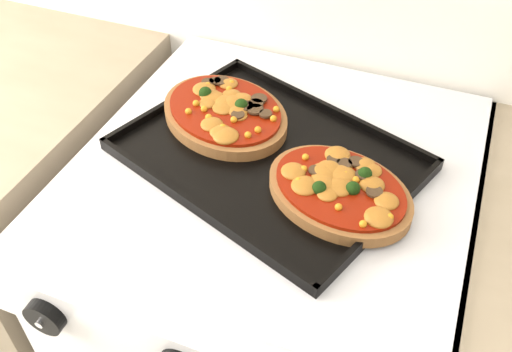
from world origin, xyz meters
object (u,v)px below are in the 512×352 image
at_px(baking_tray, 268,154).
at_px(stove, 271,326).
at_px(pizza_left, 225,112).
at_px(pizza_right, 339,189).

bearing_deg(baking_tray, stove, 21.36).
distance_m(pizza_left, pizza_right, 0.24).
bearing_deg(baking_tray, pizza_right, -1.38).
height_order(stove, pizza_left, pizza_left).
xyz_separation_m(stove, pizza_right, (0.11, -0.05, 0.48)).
bearing_deg(pizza_left, baking_tray, -29.88).
height_order(baking_tray, pizza_right, pizza_right).
distance_m(stove, baking_tray, 0.47).
xyz_separation_m(baking_tray, pizza_right, (0.12, -0.05, 0.01)).
relative_size(stove, baking_tray, 2.18).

